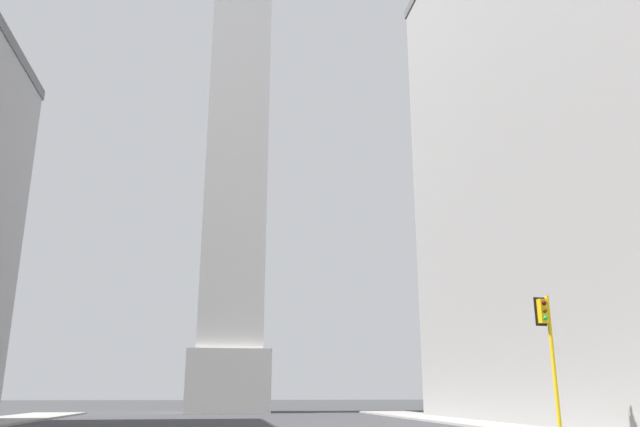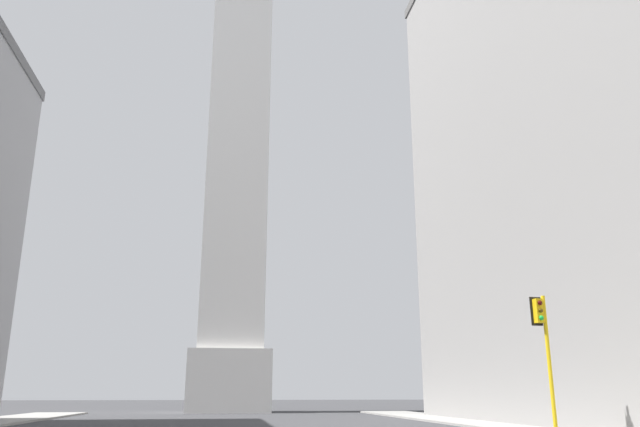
{
  "view_description": "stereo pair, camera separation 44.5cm",
  "coord_description": "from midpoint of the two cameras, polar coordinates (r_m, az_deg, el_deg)",
  "views": [
    {
      "loc": [
        -1.23,
        -0.91,
        1.99
      ],
      "look_at": [
        7.74,
        54.84,
        18.29
      ],
      "focal_mm": 35.0,
      "sensor_mm": 36.0,
      "label": 1
    },
    {
      "loc": [
        -0.79,
        -0.98,
        1.99
      ],
      "look_at": [
        7.74,
        54.84,
        18.29
      ],
      "focal_mm": 35.0,
      "sensor_mm": 36.0,
      "label": 2
    }
  ],
  "objects": [
    {
      "name": "obelisk",
      "position": [
        78.79,
        -7.64,
        9.06
      ],
      "size": [
        8.86,
        8.86,
        73.79
      ],
      "color": "silver",
      "rests_on": "ground_plane"
    },
    {
      "name": "traffic_light_mid_right",
      "position": [
        30.7,
        19.8,
        -11.13
      ],
      "size": [
        0.79,
        0.52,
        6.33
      ],
      "color": "yellow",
      "rests_on": "ground_plane"
    }
  ]
}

